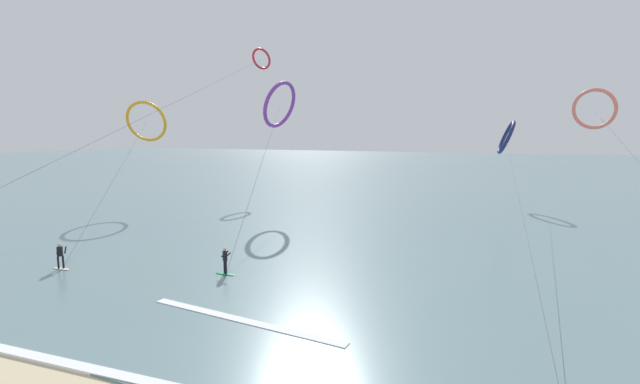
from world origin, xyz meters
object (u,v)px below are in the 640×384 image
object	(u,v)px
kite_violet	(280,105)
kite_amber	(146,122)
kite_coral	(594,109)
kite_navy	(506,137)
surfer_ivory	(60,258)
kite_crimson	(261,59)
surfer_emerald	(225,263)

from	to	relation	value
kite_violet	kite_amber	distance (m)	16.18
kite_coral	kite_navy	world-z (taller)	kite_coral
surfer_ivory	kite_crimson	world-z (taller)	kite_crimson
surfer_emerald	kite_crimson	world-z (taller)	kite_crimson
kite_coral	kite_navy	distance (m)	14.89
surfer_ivory	surfer_emerald	world-z (taller)	same
surfer_ivory	surfer_emerald	distance (m)	10.88
kite_violet	kite_crimson	bearing A→B (deg)	-137.44
kite_amber	kite_crimson	bearing A→B (deg)	-110.62
surfer_ivory	kite_crimson	size ratio (longest dim) A/B	0.03
surfer_emerald	kite_coral	bearing A→B (deg)	-96.90
kite_coral	kite_amber	size ratio (longest dim) A/B	1.35
kite_coral	surfer_ivory	bearing A→B (deg)	65.54
surfer_ivory	kite_navy	size ratio (longest dim) A/B	0.03
kite_navy	kite_amber	world-z (taller)	kite_amber
kite_violet	kite_coral	bearing A→B (deg)	100.83
kite_coral	kite_navy	bearing A→B (deg)	-35.10
kite_coral	kite_amber	xyz separation A→B (m)	(-46.43, -5.77, -0.76)
surfer_emerald	kite_amber	xyz separation A→B (m)	(-23.33, 18.38, 9.35)
surfer_emerald	kite_amber	distance (m)	31.14
kite_crimson	kite_violet	bearing A→B (deg)	-120.34
surfer_emerald	kite_amber	size ratio (longest dim) A/B	0.07
surfer_emerald	kite_violet	world-z (taller)	kite_violet
surfer_ivory	kite_coral	xyz separation A→B (m)	(33.52, 27.28, 10.11)
kite_navy	kite_crimson	bearing A→B (deg)	-104.49
surfer_ivory	kite_violet	world-z (taller)	kite_violet
surfer_ivory	kite_coral	world-z (taller)	kite_coral
surfer_ivory	surfer_emerald	bearing A→B (deg)	154.53
surfer_ivory	kite_amber	xyz separation A→B (m)	(-12.91, 21.51, 9.35)
kite_crimson	surfer_emerald	bearing A→B (deg)	-128.12
kite_amber	kite_violet	bearing A→B (deg)	179.28
surfer_emerald	kite_navy	xyz separation A→B (m)	(16.10, 37.03, 7.47)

